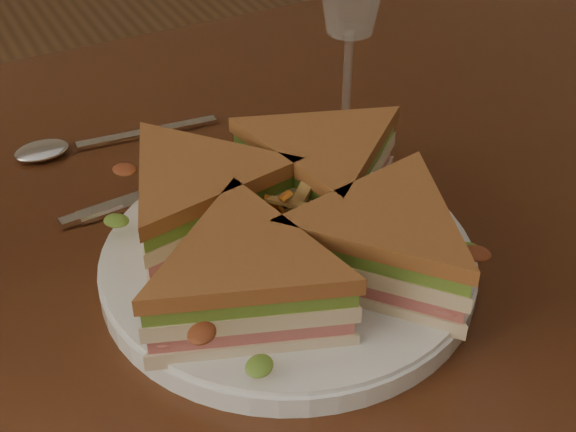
{
  "coord_description": "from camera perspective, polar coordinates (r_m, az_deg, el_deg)",
  "views": [
    {
      "loc": [
        -0.19,
        -0.44,
        1.13
      ],
      "look_at": [
        0.02,
        -0.05,
        0.8
      ],
      "focal_mm": 50.0,
      "sensor_mm": 36.0,
      "label": 1
    }
  ],
  "objects": [
    {
      "name": "table",
      "position": [
        0.68,
        -3.17,
        -8.52
      ],
      "size": [
        1.2,
        0.8,
        0.75
      ],
      "color": "#33170B",
      "rests_on": "ground"
    },
    {
      "name": "spoon",
      "position": [
        0.74,
        -15.36,
        4.76
      ],
      "size": [
        0.18,
        0.04,
        0.01
      ],
      "rotation": [
        0.0,
        0.0,
        -0.1
      ],
      "color": "silver",
      "rests_on": "table"
    },
    {
      "name": "crisps_mound",
      "position": [
        0.56,
        0.0,
        -0.74
      ],
      "size": [
        0.09,
        0.09,
        0.05
      ],
      "primitive_type": null,
      "color": "orange",
      "rests_on": "plate"
    },
    {
      "name": "plate",
      "position": [
        0.58,
        0.0,
        -3.34
      ],
      "size": [
        0.27,
        0.27,
        0.02
      ],
      "primitive_type": "cylinder",
      "color": "white",
      "rests_on": "table"
    },
    {
      "name": "knife",
      "position": [
        0.67,
        -7.88,
        2.06
      ],
      "size": [
        0.22,
        0.03,
        0.0
      ],
      "rotation": [
        0.0,
        0.0,
        0.08
      ],
      "color": "silver",
      "rests_on": "table"
    },
    {
      "name": "sandwich_wedges",
      "position": [
        0.56,
        0.0,
        -0.41
      ],
      "size": [
        0.32,
        0.32,
        0.06
      ],
      "color": "beige",
      "rests_on": "plate"
    }
  ]
}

